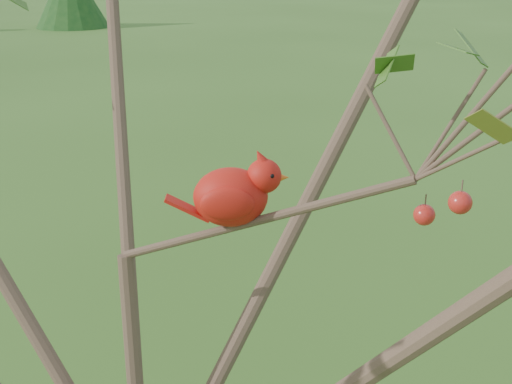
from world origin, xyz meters
TOP-DOWN VIEW (x-y plane):
  - crabapple_tree at (0.03, -0.02)m, footprint 2.35×2.05m
  - cardinal at (0.21, 0.08)m, footprint 0.24×0.15m

SIDE VIEW (x-z plane):
  - crabapple_tree at x=0.03m, z-range 0.65..3.60m
  - cardinal at x=0.21m, z-range 2.04..2.21m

